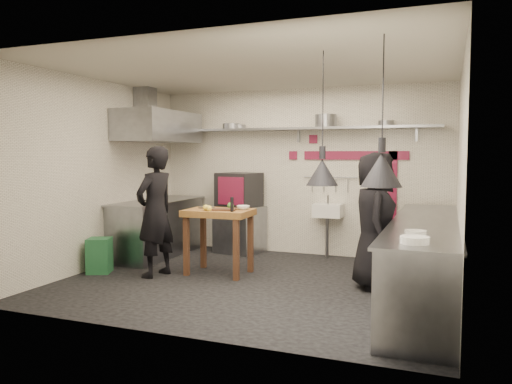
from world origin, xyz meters
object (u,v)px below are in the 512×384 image
(prep_table, at_px, (219,242))
(chef_right, at_px, (375,221))
(combi_oven, at_px, (239,190))
(green_bin, at_px, (99,255))
(oven_stand, at_px, (240,229))
(chef_left, at_px, (155,212))

(prep_table, height_order, chef_right, chef_right)
(combi_oven, height_order, green_bin, combi_oven)
(chef_right, bearing_deg, oven_stand, 47.53)
(combi_oven, xyz_separation_m, prep_table, (0.33, -1.51, -0.63))
(oven_stand, relative_size, chef_left, 0.44)
(chef_left, bearing_deg, chef_right, 109.90)
(prep_table, xyz_separation_m, chef_right, (2.17, 0.02, 0.40))
(chef_right, bearing_deg, prep_table, 79.51)
(green_bin, relative_size, chef_left, 0.28)
(prep_table, bearing_deg, chef_right, -0.92)
(combi_oven, xyz_separation_m, green_bin, (-1.30, -2.08, -0.84))
(oven_stand, xyz_separation_m, combi_oven, (0.00, -0.04, 0.69))
(combi_oven, relative_size, green_bin, 1.26)
(green_bin, bearing_deg, prep_table, 19.15)
(oven_stand, relative_size, prep_table, 0.87)
(chef_left, bearing_deg, combi_oven, 178.40)
(prep_table, height_order, chef_left, chef_left)
(oven_stand, bearing_deg, green_bin, -108.96)
(prep_table, bearing_deg, combi_oven, 100.75)
(oven_stand, bearing_deg, prep_table, -65.33)
(prep_table, distance_m, chef_left, 0.99)
(green_bin, distance_m, prep_table, 1.73)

